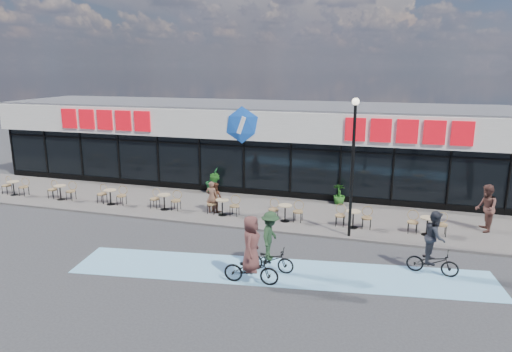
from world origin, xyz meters
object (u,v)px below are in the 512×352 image
(lamp_post, at_px, (353,157))
(patron_right, at_px, (215,197))
(potted_plant_left, at_px, (212,180))
(patron_left, at_px, (212,197))
(cyclist_b, at_px, (434,248))
(potted_plant_right, at_px, (339,194))
(cyclist_a, at_px, (270,246))
(bistro_set_0, at_px, (15,186))
(pedestrian_a, at_px, (486,208))
(potted_plant_mid, at_px, (214,183))

(lamp_post, xyz_separation_m, patron_right, (-6.28, 1.43, -2.53))
(potted_plant_left, distance_m, patron_left, 3.42)
(patron_right, distance_m, cyclist_b, 10.02)
(potted_plant_right, xyz_separation_m, patron_left, (-5.50, -3.00, 0.23))
(lamp_post, bearing_deg, cyclist_a, -120.57)
(lamp_post, xyz_separation_m, patron_left, (-6.38, 1.22, -2.48))
(potted_plant_right, bearing_deg, bistro_set_0, -169.30)
(patron_right, relative_size, cyclist_b, 0.64)
(potted_plant_right, bearing_deg, pedestrian_a, -18.81)
(potted_plant_right, bearing_deg, potted_plant_mid, 179.63)
(potted_plant_mid, relative_size, patron_left, 0.79)
(cyclist_a, bearing_deg, pedestrian_a, 38.32)
(bistro_set_0, height_order, potted_plant_left, potted_plant_left)
(bistro_set_0, relative_size, potted_plant_mid, 1.31)
(cyclist_a, xyz_separation_m, cyclist_b, (5.20, 1.34, -0.01))
(lamp_post, bearing_deg, patron_right, 167.19)
(potted_plant_right, distance_m, patron_right, 6.08)
(lamp_post, height_order, bistro_set_0, lamp_post)
(cyclist_a, distance_m, cyclist_b, 5.37)
(bistro_set_0, relative_size, potted_plant_left, 1.14)
(lamp_post, relative_size, potted_plant_right, 5.32)
(patron_left, xyz_separation_m, pedestrian_a, (11.64, 0.90, 0.24))
(cyclist_b, bearing_deg, patron_right, 156.97)
(potted_plant_left, bearing_deg, cyclist_b, -33.11)
(patron_right, xyz_separation_m, cyclist_b, (9.22, -3.92, 0.11))
(patron_left, relative_size, cyclist_b, 0.68)
(lamp_post, distance_m, patron_left, 6.95)
(lamp_post, xyz_separation_m, bistro_set_0, (-17.46, 1.08, -2.77))
(cyclist_b, bearing_deg, pedestrian_a, 63.24)
(bistro_set_0, height_order, potted_plant_mid, potted_plant_mid)
(bistro_set_0, bearing_deg, potted_plant_left, 18.62)
(potted_plant_left, bearing_deg, potted_plant_right, -1.56)
(patron_left, bearing_deg, cyclist_b, 154.70)
(bistro_set_0, distance_m, cyclist_a, 15.97)
(lamp_post, xyz_separation_m, potted_plant_left, (-7.62, 4.40, -2.55))
(potted_plant_mid, relative_size, potted_plant_right, 1.15)
(potted_plant_left, xyz_separation_m, cyclist_a, (5.36, -8.23, 0.14))
(potted_plant_left, relative_size, patron_right, 0.97)
(potted_plant_right, relative_size, cyclist_a, 0.49)
(potted_plant_right, relative_size, patron_right, 0.74)
(bistro_set_0, xyz_separation_m, potted_plant_right, (16.58, 3.13, 0.06))
(cyclist_b, bearing_deg, potted_plant_right, 119.69)
(patron_right, bearing_deg, bistro_set_0, 24.94)
(patron_left, distance_m, patron_right, 0.24)
(potted_plant_left, bearing_deg, patron_right, -65.67)
(lamp_post, bearing_deg, patron_left, 169.21)
(lamp_post, relative_size, potted_plant_left, 4.04)
(patron_left, height_order, patron_right, patron_left)
(potted_plant_left, height_order, potted_plant_right, potted_plant_left)
(potted_plant_right, height_order, pedestrian_a, pedestrian_a)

